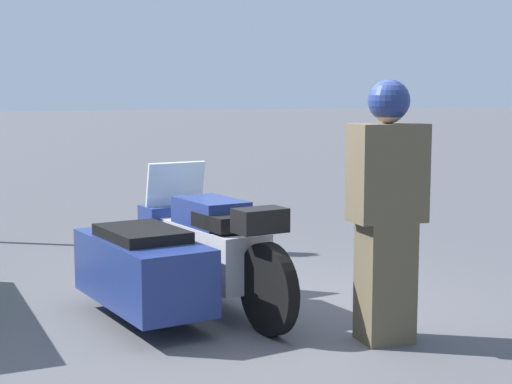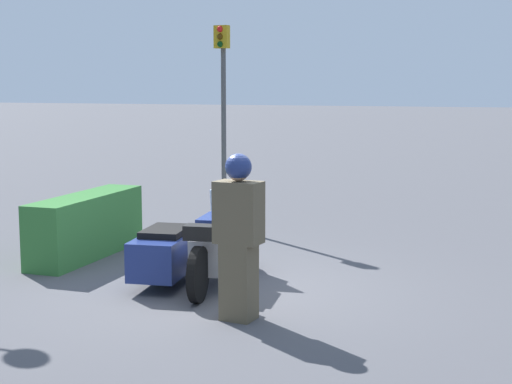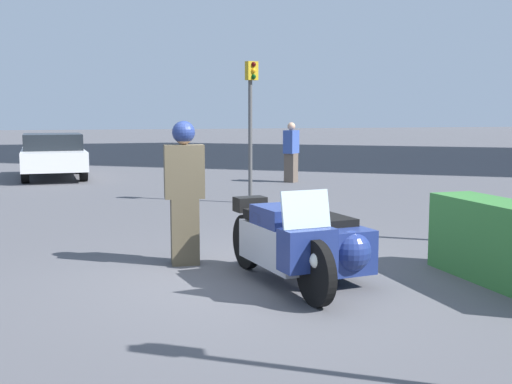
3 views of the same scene
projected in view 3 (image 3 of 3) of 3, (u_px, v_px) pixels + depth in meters
The scene contains 6 objects.
ground_plane at pixel (262, 278), 7.67m from camera, with size 160.00×160.00×0.00m, color #4C4C51.
police_motorcycle at pixel (306, 243), 7.43m from camera, with size 2.48×1.32×1.17m.
officer_rider at pixel (184, 189), 8.32m from camera, with size 0.37×0.54×1.87m.
traffic_light_far at pixel (251, 110), 13.99m from camera, with size 0.23×0.29×3.09m.
parked_car_background at pixel (53, 154), 19.78m from camera, with size 4.31×1.93×1.37m.
pedestrian_bystander at pixel (291, 152), 18.53m from camera, with size 0.55×0.56×1.73m.
Camera 3 is at (7.12, -2.33, 1.95)m, focal length 45.00 mm.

